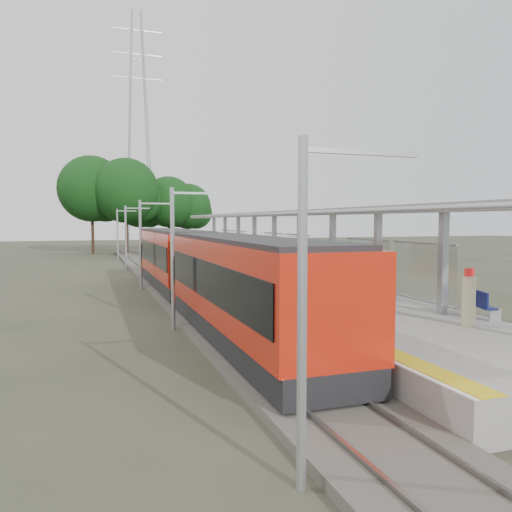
{
  "coord_description": "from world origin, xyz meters",
  "views": [
    {
      "loc": [
        -9.35,
        -11.82,
        4.15
      ],
      "look_at": [
        -0.96,
        12.93,
        2.3
      ],
      "focal_mm": 35.0,
      "sensor_mm": 36.0,
      "label": 1
    }
  ],
  "objects_px": {
    "bench_mid": "(291,265)",
    "info_pillar_near": "(469,301)",
    "litter_bin": "(287,272)",
    "bench_near": "(481,304)",
    "train": "(198,266)",
    "bench_far": "(258,257)",
    "info_pillar_far": "(287,263)"
  },
  "relations": [
    {
      "from": "train",
      "to": "bench_mid",
      "type": "distance_m",
      "value": 8.08
    },
    {
      "from": "bench_far",
      "to": "info_pillar_near",
      "type": "xyz_separation_m",
      "value": [
        -1.17,
        -22.85,
        0.26
      ]
    },
    {
      "from": "train",
      "to": "bench_mid",
      "type": "bearing_deg",
      "value": 34.77
    },
    {
      "from": "info_pillar_near",
      "to": "litter_bin",
      "type": "height_order",
      "value": "info_pillar_near"
    },
    {
      "from": "train",
      "to": "bench_mid",
      "type": "relative_size",
      "value": 18.09
    },
    {
      "from": "train",
      "to": "bench_far",
      "type": "relative_size",
      "value": 19.61
    },
    {
      "from": "bench_mid",
      "to": "info_pillar_far",
      "type": "relative_size",
      "value": 0.94
    },
    {
      "from": "train",
      "to": "bench_far",
      "type": "distance_m",
      "value": 14.05
    },
    {
      "from": "info_pillar_far",
      "to": "train",
      "type": "bearing_deg",
      "value": -154.29
    },
    {
      "from": "bench_near",
      "to": "litter_bin",
      "type": "relative_size",
      "value": 1.67
    },
    {
      "from": "bench_near",
      "to": "bench_mid",
      "type": "relative_size",
      "value": 0.92
    },
    {
      "from": "bench_far",
      "to": "info_pillar_near",
      "type": "bearing_deg",
      "value": -103.73
    },
    {
      "from": "info_pillar_far",
      "to": "bench_near",
      "type": "bearing_deg",
      "value": -94.94
    },
    {
      "from": "train",
      "to": "info_pillar_near",
      "type": "height_order",
      "value": "train"
    },
    {
      "from": "bench_near",
      "to": "bench_mid",
      "type": "xyz_separation_m",
      "value": [
        -0.5,
        14.59,
        0.04
      ]
    },
    {
      "from": "train",
      "to": "info_pillar_far",
      "type": "height_order",
      "value": "train"
    },
    {
      "from": "bench_far",
      "to": "info_pillar_near",
      "type": "relative_size",
      "value": 0.81
    },
    {
      "from": "info_pillar_near",
      "to": "litter_bin",
      "type": "xyz_separation_m",
      "value": [
        -0.67,
        12.77,
        -0.33
      ]
    },
    {
      "from": "bench_far",
      "to": "litter_bin",
      "type": "bearing_deg",
      "value": -111.12
    },
    {
      "from": "train",
      "to": "bench_near",
      "type": "height_order",
      "value": "train"
    },
    {
      "from": "info_pillar_near",
      "to": "bench_mid",
      "type": "bearing_deg",
      "value": 83.29
    },
    {
      "from": "train",
      "to": "info_pillar_near",
      "type": "xyz_separation_m",
      "value": [
        5.95,
        -10.75,
        -0.3
      ]
    },
    {
      "from": "train",
      "to": "bench_far",
      "type": "height_order",
      "value": "train"
    },
    {
      "from": "bench_near",
      "to": "bench_mid",
      "type": "distance_m",
      "value": 14.6
    },
    {
      "from": "info_pillar_near",
      "to": "litter_bin",
      "type": "distance_m",
      "value": 12.79
    },
    {
      "from": "train",
      "to": "litter_bin",
      "type": "xyz_separation_m",
      "value": [
        5.28,
        2.02,
        -0.63
      ]
    },
    {
      "from": "bench_far",
      "to": "info_pillar_far",
      "type": "relative_size",
      "value": 0.87
    },
    {
      "from": "bench_mid",
      "to": "info_pillar_near",
      "type": "height_order",
      "value": "info_pillar_near"
    },
    {
      "from": "bench_near",
      "to": "info_pillar_near",
      "type": "distance_m",
      "value": 1.42
    },
    {
      "from": "info_pillar_near",
      "to": "bench_near",
      "type": "bearing_deg",
      "value": 28.8
    },
    {
      "from": "train",
      "to": "bench_near",
      "type": "xyz_separation_m",
      "value": [
        7.12,
        -9.99,
        -0.57
      ]
    },
    {
      "from": "bench_near",
      "to": "litter_bin",
      "type": "height_order",
      "value": "bench_near"
    }
  ]
}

